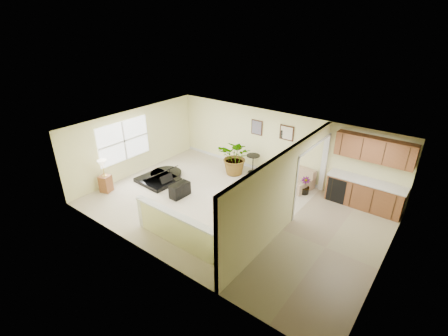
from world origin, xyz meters
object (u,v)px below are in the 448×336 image
Objects in this scene: piano at (159,167)px; piano_bench at (180,190)px; loveseat at (291,175)px; accent_table at (253,162)px; small_plant at (305,187)px; lamp_stand at (105,178)px; palm_plant at (236,157)px.

piano is 2.45× the size of piano_bench.
loveseat is 1.59m from accent_table.
loveseat is (4.02, 2.70, -0.20)m from piano.
small_plant is 0.52× the size of lamp_stand.
accent_table is (1.00, 3.03, 0.24)m from piano_bench.
lamp_stand is (-2.30, -1.31, 0.26)m from piano_bench.
palm_plant is at bearing 51.10° from piano.
lamp_stand is at bearing -127.29° from accent_table.
accent_table is at bearing 52.71° from lamp_stand.
piano_bench is 2.66m from lamp_stand.
lamp_stand reaches higher than piano_bench.
piano is 4.84m from loveseat.
accent_table reaches higher than piano_bench.
loveseat is 0.80m from small_plant.
small_plant is (2.78, 0.18, -0.44)m from palm_plant.
accent_table is at bearing 71.78° from piano_bench.
accent_table is 5.45m from lamp_stand.
palm_plant is at bearing -152.02° from loveseat.
piano reaches higher than piano_bench.
accent_table is at bearing -164.14° from loveseat.
piano is at bearing -153.61° from small_plant.
accent_table is 0.50× the size of palm_plant.
lamp_stand is (-4.88, -4.40, 0.15)m from loveseat.
piano_bench is at bearing -140.23° from small_plant.
accent_table reaches higher than small_plant.
piano_bench is at bearing 29.54° from lamp_stand.
lamp_stand is (-0.87, -1.70, -0.05)m from piano.
piano is 1.91m from lamp_stand.
piano reaches higher than loveseat.
small_plant is (4.73, 2.35, -0.29)m from piano.
lamp_stand is at bearing -113.77° from piano.
palm_plant is (-2.06, -0.54, 0.35)m from loveseat.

